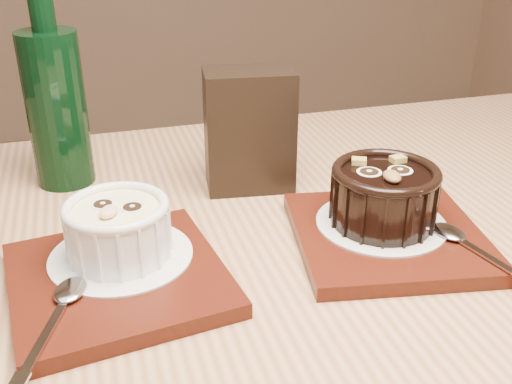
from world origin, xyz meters
TOP-DOWN VIEW (x-y plane):
  - table at (0.21, 0.05)m, footprint 1.24×0.87m
  - tray_left at (0.07, 0.05)m, footprint 0.21×0.21m
  - doily_left at (0.07, 0.08)m, footprint 0.13×0.13m
  - ramekin_white at (0.07, 0.08)m, footprint 0.09×0.09m
  - spoon_left at (0.02, -0.01)m, footprint 0.06×0.14m
  - tray_right at (0.33, 0.07)m, footprint 0.20×0.20m
  - doily_right at (0.33, 0.08)m, footprint 0.13×0.13m
  - ramekin_dark at (0.33, 0.08)m, footprint 0.11×0.11m
  - spoon_right at (0.39, 0.01)m, footprint 0.06×0.14m
  - condiment_stand at (0.23, 0.23)m, footprint 0.10×0.07m
  - green_bottle at (0.01, 0.29)m, footprint 0.07×0.07m

SIDE VIEW (x-z plane):
  - table at x=0.21m, z-range 0.28..1.03m
  - tray_left at x=0.07m, z-range 0.75..0.76m
  - tray_right at x=0.33m, z-range 0.75..0.76m
  - doily_left at x=0.07m, z-range 0.77..0.77m
  - doily_right at x=0.33m, z-range 0.77..0.77m
  - spoon_left at x=0.02m, z-range 0.77..0.77m
  - spoon_right at x=0.39m, z-range 0.77..0.77m
  - ramekin_white at x=0.07m, z-range 0.77..0.82m
  - ramekin_dark at x=0.33m, z-range 0.77..0.83m
  - condiment_stand at x=0.23m, z-range 0.75..0.89m
  - green_bottle at x=0.01m, z-range 0.72..0.97m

